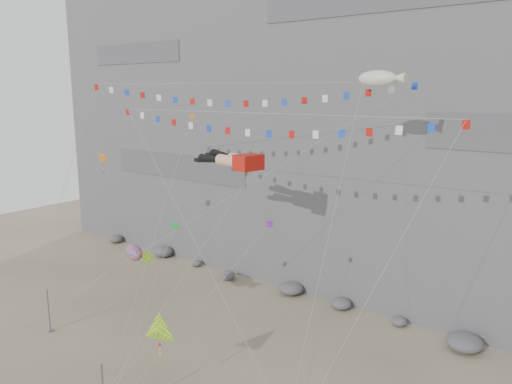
# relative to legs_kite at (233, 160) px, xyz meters

# --- Properties ---
(ground) EXTENTS (120.00, 120.00, 0.00)m
(ground) POSITION_rel_legs_kite_xyz_m (-0.26, -7.28, -15.50)
(ground) COLOR gray
(ground) RESTS_ON ground
(cliff) EXTENTS (80.00, 28.00, 50.00)m
(cliff) POSITION_rel_legs_kite_xyz_m (-0.26, 24.72, 9.50)
(cliff) COLOR slate
(cliff) RESTS_ON ground
(talus_boulders) EXTENTS (60.00, 3.00, 1.20)m
(talus_boulders) POSITION_rel_legs_kite_xyz_m (-0.26, 9.72, -14.90)
(talus_boulders) COLOR #5D5E62
(talus_boulders) RESTS_ON ground
(anchor_pole_left) EXTENTS (0.12, 0.12, 4.04)m
(anchor_pole_left) POSITION_rel_legs_kite_xyz_m (-12.73, -10.60, -13.48)
(anchor_pole_left) COLOR slate
(anchor_pole_left) RESTS_ON ground
(legs_kite) EXTENTS (7.46, 17.44, 21.87)m
(legs_kite) POSITION_rel_legs_kite_xyz_m (0.00, 0.00, 0.00)
(legs_kite) COLOR #B4140B
(legs_kite) RESTS_ON ground
(flag_banner_upper) EXTENTS (29.52, 16.36, 29.59)m
(flag_banner_upper) POSITION_rel_legs_kite_xyz_m (0.17, 0.36, 6.37)
(flag_banner_upper) COLOR #B4140B
(flag_banner_upper) RESTS_ON ground
(flag_banner_lower) EXTENTS (28.93, 6.49, 22.21)m
(flag_banner_lower) POSITION_rel_legs_kite_xyz_m (4.99, -2.92, 4.16)
(flag_banner_lower) COLOR #B4140B
(flag_banner_lower) RESTS_ON ground
(harlequin_kite) EXTENTS (1.70, 9.04, 17.01)m
(harlequin_kite) POSITION_rel_legs_kite_xyz_m (-13.58, -3.44, -0.65)
(harlequin_kite) COLOR red
(harlequin_kite) RESTS_ON ground
(fish_windsock) EXTENTS (8.42, 6.86, 10.92)m
(fish_windsock) POSITION_rel_legs_kite_xyz_m (-7.25, -5.15, -8.36)
(fish_windsock) COLOR #FF420D
(fish_windsock) RESTS_ON ground
(delta_kite) EXTENTS (3.90, 4.49, 7.28)m
(delta_kite) POSITION_rel_legs_kite_xyz_m (2.77, -11.21, -10.39)
(delta_kite) COLOR yellow
(delta_kite) RESTS_ON ground
(blimp_windsock) EXTENTS (3.97, 13.47, 25.56)m
(blimp_windsock) POSITION_rel_legs_kite_xyz_m (11.66, 2.58, 6.61)
(blimp_windsock) COLOR beige
(blimp_windsock) RESTS_ON ground
(small_kite_a) EXTENTS (4.40, 13.82, 23.41)m
(small_kite_a) POSITION_rel_legs_kite_xyz_m (-5.04, 0.03, 2.80)
(small_kite_a) COLOR orange
(small_kite_a) RESTS_ON ground
(small_kite_b) EXTENTS (5.69, 10.81, 16.01)m
(small_kite_b) POSITION_rel_legs_kite_xyz_m (5.50, -2.53, -4.48)
(small_kite_b) COLOR #641A9D
(small_kite_b) RESTS_ON ground
(small_kite_c) EXTENTS (3.23, 9.45, 13.75)m
(small_kite_c) POSITION_rel_legs_kite_xyz_m (-2.25, -4.84, -5.28)
(small_kite_c) COLOR green
(small_kite_c) RESTS_ON ground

